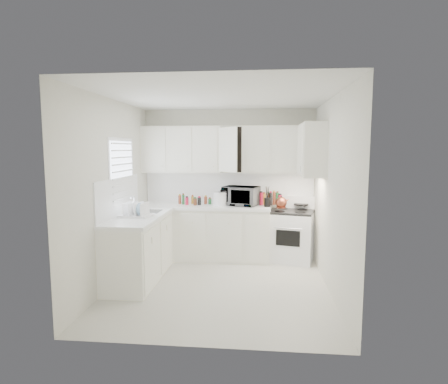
# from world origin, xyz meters

# --- Properties ---
(floor) EXTENTS (3.20, 3.20, 0.00)m
(floor) POSITION_xyz_m (0.00, 0.00, 0.00)
(floor) COLOR beige
(floor) RESTS_ON ground
(ceiling) EXTENTS (3.20, 3.20, 0.00)m
(ceiling) POSITION_xyz_m (0.00, 0.00, 2.60)
(ceiling) COLOR white
(ceiling) RESTS_ON ground
(wall_back) EXTENTS (3.00, 0.00, 3.00)m
(wall_back) POSITION_xyz_m (0.00, 1.60, 1.30)
(wall_back) COLOR silver
(wall_back) RESTS_ON ground
(wall_front) EXTENTS (3.00, 0.00, 3.00)m
(wall_front) POSITION_xyz_m (0.00, -1.60, 1.30)
(wall_front) COLOR silver
(wall_front) RESTS_ON ground
(wall_left) EXTENTS (0.00, 3.20, 3.20)m
(wall_left) POSITION_xyz_m (-1.50, 0.00, 1.30)
(wall_left) COLOR silver
(wall_left) RESTS_ON ground
(wall_right) EXTENTS (0.00, 3.20, 3.20)m
(wall_right) POSITION_xyz_m (1.50, 0.00, 1.30)
(wall_right) COLOR silver
(wall_right) RESTS_ON ground
(window_blinds) EXTENTS (0.06, 0.96, 1.06)m
(window_blinds) POSITION_xyz_m (-1.48, 0.35, 1.55)
(window_blinds) COLOR white
(window_blinds) RESTS_ON wall_left
(lower_cabinets_back) EXTENTS (2.22, 0.60, 0.90)m
(lower_cabinets_back) POSITION_xyz_m (-0.39, 1.30, 0.45)
(lower_cabinets_back) COLOR silver
(lower_cabinets_back) RESTS_ON floor
(lower_cabinets_left) EXTENTS (0.60, 1.60, 0.90)m
(lower_cabinets_left) POSITION_xyz_m (-1.20, 0.20, 0.45)
(lower_cabinets_left) COLOR silver
(lower_cabinets_left) RESTS_ON floor
(countertop_back) EXTENTS (2.24, 0.64, 0.05)m
(countertop_back) POSITION_xyz_m (-0.39, 1.29, 0.93)
(countertop_back) COLOR white
(countertop_back) RESTS_ON lower_cabinets_back
(countertop_left) EXTENTS (0.64, 1.62, 0.05)m
(countertop_left) POSITION_xyz_m (-1.19, 0.20, 0.93)
(countertop_left) COLOR white
(countertop_left) RESTS_ON lower_cabinets_left
(backsplash_back) EXTENTS (2.98, 0.02, 0.55)m
(backsplash_back) POSITION_xyz_m (0.00, 1.59, 1.23)
(backsplash_back) COLOR white
(backsplash_back) RESTS_ON wall_back
(backsplash_left) EXTENTS (0.02, 1.60, 0.55)m
(backsplash_left) POSITION_xyz_m (-1.49, 0.20, 1.23)
(backsplash_left) COLOR white
(backsplash_left) RESTS_ON wall_left
(upper_cabinets_back) EXTENTS (3.00, 0.33, 0.80)m
(upper_cabinets_back) POSITION_xyz_m (0.00, 1.44, 1.50)
(upper_cabinets_back) COLOR silver
(upper_cabinets_back) RESTS_ON wall_back
(upper_cabinets_right) EXTENTS (0.33, 0.90, 0.80)m
(upper_cabinets_right) POSITION_xyz_m (1.33, 0.82, 1.50)
(upper_cabinets_right) COLOR silver
(upper_cabinets_right) RESTS_ON wall_right
(sink) EXTENTS (0.42, 0.38, 0.30)m
(sink) POSITION_xyz_m (-1.19, 0.55, 1.07)
(sink) COLOR gray
(sink) RESTS_ON countertop_left
(stove) EXTENTS (0.84, 0.75, 1.12)m
(stove) POSITION_xyz_m (1.09, 1.31, 0.56)
(stove) COLOR white
(stove) RESTS_ON floor
(tea_kettle) EXTENTS (0.25, 0.22, 0.21)m
(tea_kettle) POSITION_xyz_m (0.91, 1.15, 1.05)
(tea_kettle) COLOR maroon
(tea_kettle) RESTS_ON stove
(frying_pan) EXTENTS (0.30, 0.45, 0.04)m
(frying_pan) POSITION_xyz_m (1.27, 1.47, 0.96)
(frying_pan) COLOR black
(frying_pan) RESTS_ON stove
(microwave) EXTENTS (0.66, 0.49, 0.40)m
(microwave) POSITION_xyz_m (0.23, 1.33, 1.15)
(microwave) COLOR gray
(microwave) RESTS_ON countertop_back
(rice_cooker) EXTENTS (0.31, 0.31, 0.26)m
(rice_cooker) POSITION_xyz_m (-0.11, 1.31, 1.08)
(rice_cooker) COLOR white
(rice_cooker) RESTS_ON countertop_back
(paper_towel) EXTENTS (0.12, 0.12, 0.27)m
(paper_towel) POSITION_xyz_m (-0.01, 1.52, 1.08)
(paper_towel) COLOR white
(paper_towel) RESTS_ON countertop_back
(utensil_crock) EXTENTS (0.15, 0.15, 0.35)m
(utensil_crock) POSITION_xyz_m (0.68, 1.21, 1.13)
(utensil_crock) COLOR black
(utensil_crock) RESTS_ON countertop_back
(dish_rack) EXTENTS (0.47, 0.37, 0.24)m
(dish_rack) POSITION_xyz_m (-1.21, 0.12, 1.07)
(dish_rack) COLOR white
(dish_rack) RESTS_ON countertop_left
(spice_left_0) EXTENTS (0.06, 0.06, 0.13)m
(spice_left_0) POSITION_xyz_m (-0.85, 1.42, 1.02)
(spice_left_0) COLOR #964129
(spice_left_0) RESTS_ON countertop_back
(spice_left_1) EXTENTS (0.06, 0.06, 0.13)m
(spice_left_1) POSITION_xyz_m (-0.78, 1.33, 1.02)
(spice_left_1) COLOR #21632E
(spice_left_1) RESTS_ON countertop_back
(spice_left_2) EXTENTS (0.06, 0.06, 0.13)m
(spice_left_2) POSITION_xyz_m (-0.70, 1.42, 1.02)
(spice_left_2) COLOR red
(spice_left_2) RESTS_ON countertop_back
(spice_left_3) EXTENTS (0.06, 0.06, 0.13)m
(spice_left_3) POSITION_xyz_m (-0.62, 1.33, 1.02)
(spice_left_3) COLOR gold
(spice_left_3) RESTS_ON countertop_back
(spice_left_4) EXTENTS (0.06, 0.06, 0.13)m
(spice_left_4) POSITION_xyz_m (-0.55, 1.42, 1.02)
(spice_left_4) COLOR #5C301A
(spice_left_4) RESTS_ON countertop_back
(spice_left_5) EXTENTS (0.06, 0.06, 0.13)m
(spice_left_5) POSITION_xyz_m (-0.47, 1.33, 1.02)
(spice_left_5) COLOR black
(spice_left_5) RESTS_ON countertop_back
(spice_left_6) EXTENTS (0.06, 0.06, 0.13)m
(spice_left_6) POSITION_xyz_m (-0.40, 1.42, 1.02)
(spice_left_6) COLOR #964129
(spice_left_6) RESTS_ON countertop_back
(spice_left_7) EXTENTS (0.06, 0.06, 0.13)m
(spice_left_7) POSITION_xyz_m (-0.32, 1.33, 1.02)
(spice_left_7) COLOR #21632E
(spice_left_7) RESTS_ON countertop_back
(sauce_right_0) EXTENTS (0.06, 0.06, 0.19)m
(sauce_right_0) POSITION_xyz_m (0.58, 1.46, 1.05)
(sauce_right_0) COLOR red
(sauce_right_0) RESTS_ON countertop_back
(sauce_right_1) EXTENTS (0.06, 0.06, 0.19)m
(sauce_right_1) POSITION_xyz_m (0.64, 1.40, 1.05)
(sauce_right_1) COLOR gold
(sauce_right_1) RESTS_ON countertop_back
(sauce_right_2) EXTENTS (0.06, 0.06, 0.19)m
(sauce_right_2) POSITION_xyz_m (0.69, 1.46, 1.05)
(sauce_right_2) COLOR #5C301A
(sauce_right_2) RESTS_ON countertop_back
(sauce_right_3) EXTENTS (0.06, 0.06, 0.19)m
(sauce_right_3) POSITION_xyz_m (0.74, 1.40, 1.05)
(sauce_right_3) COLOR black
(sauce_right_3) RESTS_ON countertop_back
(sauce_right_4) EXTENTS (0.06, 0.06, 0.19)m
(sauce_right_4) POSITION_xyz_m (0.80, 1.46, 1.05)
(sauce_right_4) COLOR #964129
(sauce_right_4) RESTS_ON countertop_back
(sauce_right_5) EXTENTS (0.06, 0.06, 0.19)m
(sauce_right_5) POSITION_xyz_m (0.85, 1.40, 1.05)
(sauce_right_5) COLOR #21632E
(sauce_right_5) RESTS_ON countertop_back
(sauce_right_6) EXTENTS (0.06, 0.06, 0.19)m
(sauce_right_6) POSITION_xyz_m (0.91, 1.46, 1.05)
(sauce_right_6) COLOR red
(sauce_right_6) RESTS_ON countertop_back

